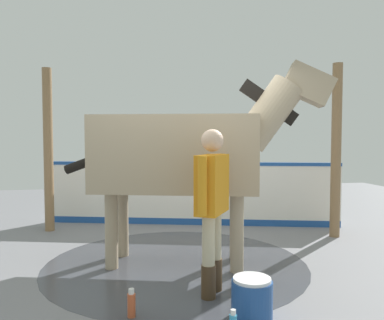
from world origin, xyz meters
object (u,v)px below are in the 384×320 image
handler (212,199)px  bottle_spray (131,304)px  horse (186,152)px  wash_bucket (252,298)px

handler → bottle_spray: handler is taller
horse → wash_bucket: size_ratio=9.09×
handler → bottle_spray: size_ratio=6.55×
handler → wash_bucket: 1.02m
wash_bucket → bottle_spray: 1.09m
bottle_spray → horse: bearing=-27.2°
handler → wash_bucket: bearing=143.1°
handler → bottle_spray: bearing=55.5°
horse → handler: (-1.01, -0.12, -0.45)m
handler → wash_bucket: handler is taller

